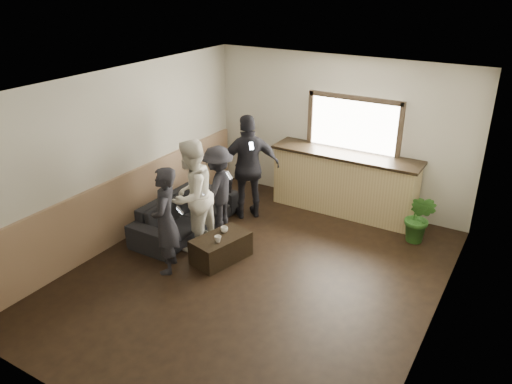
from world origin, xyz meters
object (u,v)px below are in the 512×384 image
Objects in this scene: person_a at (166,221)px; person_b at (191,195)px; bar_counter at (345,179)px; coffee_table at (221,248)px; sofa at (186,214)px; cup_b at (218,239)px; potted_plant at (420,218)px; person_d at (249,167)px; person_c at (218,189)px; cup_a at (224,230)px.

person_b is at bearing 158.39° from person_a.
bar_counter reaches higher than person_a.
person_b reaches higher than coffee_table.
sofa is at bearing 155.02° from coffee_table.
cup_b is 0.84m from person_a.
potted_plant is 0.47× the size of person_d.
person_d is at bearing 148.39° from person_a.
coffee_table is at bearing 31.05° from person_c.
coffee_table is 0.55× the size of person_a.
coffee_table is at bearing -77.48° from cup_a.
cup_a is 0.08× the size of person_c.
person_c reaches higher than coffee_table.
person_c is at bearing 130.25° from cup_a.
sofa is at bearing -134.55° from bar_counter.
person_d is (-1.40, -1.07, 0.31)m from bar_counter.
cup_a is at bearing 102.52° from coffee_table.
person_c is at bearing 155.14° from person_a.
potted_plant is at bearing 40.24° from coffee_table.
person_c is (-0.62, 0.85, 0.55)m from coffee_table.
bar_counter is at bearing 173.22° from person_d.
person_b is 0.75m from person_c.
bar_counter is 2.80m from coffee_table.
person_c reaches higher than cup_a.
coffee_table is 0.29m from cup_a.
potted_plant is at bearing 103.36° from person_a.
coffee_table is at bearing -114.87° from sofa.
sofa is 3.90m from potted_plant.
potted_plant reaches higher than cup_a.
cup_a is 0.06× the size of person_b.
bar_counter is 2.36m from person_c.
person_a is at bearing -137.64° from potted_plant.
person_b is at bearing 169.66° from coffee_table.
sofa is 18.22× the size of cup_a.
person_b is at bearing -4.51° from person_c.
person_a is at bearing -153.71° from sofa.
sofa is 1.28× the size of person_a.
cup_b is at bearing 64.98° from person_b.
person_b is 1.41m from person_d.
sofa is 1.40× the size of person_c.
person_b is 1.21× the size of person_c.
bar_counter is at bearing 143.74° from person_b.
person_b is at bearing 158.49° from cup_b.
person_a reaches higher than potted_plant.
person_a is at bearing 43.12° from person_d.
bar_counter reaches higher than potted_plant.
person_b is (-0.58, -0.04, 0.46)m from cup_a.
cup_a is at bearing -108.55° from sofa.
sofa is 1.36m from person_a.
cup_b is (-0.92, -2.73, -0.19)m from bar_counter.
person_a is at bearing -129.19° from coffee_table.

